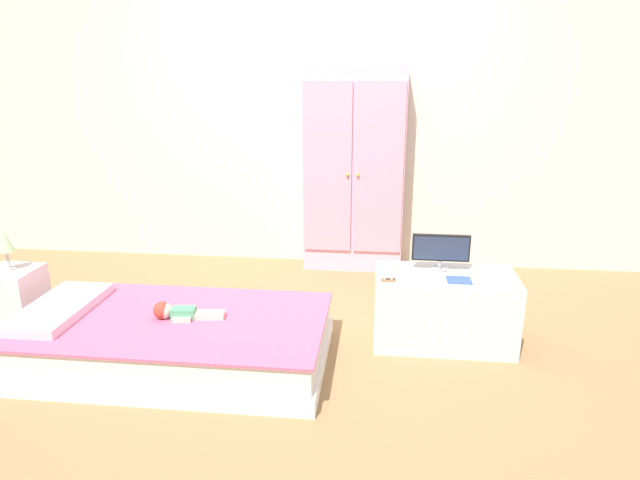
% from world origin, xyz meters
% --- Properties ---
extents(ground_plane, '(10.00, 10.00, 0.02)m').
position_xyz_m(ground_plane, '(0.00, 0.00, -0.01)').
color(ground_plane, '#99754C').
extents(back_wall, '(6.40, 0.05, 2.70)m').
position_xyz_m(back_wall, '(0.00, 1.57, 1.35)').
color(back_wall, silver).
rests_on(back_wall, ground_plane).
extents(bed, '(1.72, 0.92, 0.26)m').
position_xyz_m(bed, '(-0.63, -0.25, 0.13)').
color(bed, white).
rests_on(bed, ground_plane).
extents(pillow, '(0.32, 0.66, 0.05)m').
position_xyz_m(pillow, '(-1.29, -0.25, 0.29)').
color(pillow, silver).
rests_on(pillow, bed).
extents(doll, '(0.39, 0.14, 0.10)m').
position_xyz_m(doll, '(-0.60, -0.25, 0.30)').
color(doll, '#4CA375').
rests_on(doll, bed).
extents(nightstand, '(0.30, 0.30, 0.41)m').
position_xyz_m(nightstand, '(-1.74, -0.01, 0.21)').
color(nightstand, silver).
rests_on(nightstand, ground_plane).
extents(table_lamp, '(0.10, 0.10, 0.25)m').
position_xyz_m(table_lamp, '(-1.74, -0.01, 0.59)').
color(table_lamp, '#B7B2AD').
rests_on(table_lamp, nightstand).
extents(wardrobe, '(0.79, 0.28, 1.61)m').
position_xyz_m(wardrobe, '(0.28, 1.41, 0.81)').
color(wardrobe, '#EFADCC').
rests_on(wardrobe, ground_plane).
extents(tv_stand, '(0.82, 0.43, 0.44)m').
position_xyz_m(tv_stand, '(0.90, 0.15, 0.22)').
color(tv_stand, silver).
rests_on(tv_stand, ground_plane).
extents(tv_monitor, '(0.34, 0.10, 0.22)m').
position_xyz_m(tv_monitor, '(0.87, 0.22, 0.57)').
color(tv_monitor, '#99999E').
rests_on(tv_monitor, tv_stand).
extents(rocking_horse_toy, '(0.08, 0.04, 0.10)m').
position_xyz_m(rocking_horse_toy, '(0.57, 0.00, 0.48)').
color(rocking_horse_toy, '#8E6642').
rests_on(rocking_horse_toy, tv_stand).
extents(book_blue, '(0.14, 0.11, 0.01)m').
position_xyz_m(book_blue, '(0.96, 0.05, 0.44)').
color(book_blue, blue).
rests_on(book_blue, tv_stand).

